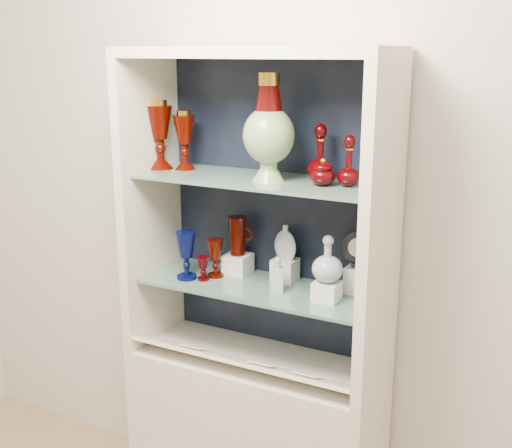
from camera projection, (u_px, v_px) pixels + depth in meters
The scene contains 30 objects.
wall_back at pixel (282, 187), 2.55m from camera, with size 3.50×0.02×2.80m, color beige.
cabinet_base at pixel (256, 441), 2.63m from camera, with size 1.00×0.40×0.75m, color beige.
cabinet_back_panel at pixel (278, 207), 2.55m from camera, with size 0.98×0.02×1.15m, color black.
cabinet_side_left at pixel (151, 204), 2.60m from camera, with size 0.04×0.40×1.15m, color beige.
cabinet_side_right at pixel (381, 234), 2.17m from camera, with size 0.04×0.40×1.15m, color beige.
cabinet_top_cap at pixel (256, 52), 2.23m from camera, with size 1.00×0.40×0.04m, color beige.
shelf_lower at pixel (258, 287), 2.48m from camera, with size 0.92×0.34×0.01m, color slate.
shelf_upper at pixel (259, 180), 2.37m from camera, with size 0.92×0.34×0.01m, color slate.
label_ledge at pixel (243, 363), 2.43m from camera, with size 0.92×0.18×0.01m, color beige.
label_card_0 at pixel (194, 347), 2.53m from camera, with size 0.10×0.07×0.00m, color white.
label_card_1 at pixel (262, 364), 2.39m from camera, with size 0.10×0.07×0.00m, color white.
label_card_2 at pixel (307, 375), 2.31m from camera, with size 0.10×0.07×0.00m, color white.
pedestal_lamp_left at pixel (160, 135), 2.53m from camera, with size 0.10×0.10×0.27m, color #400700, non-canonical shape.
pedestal_lamp_right at pixel (185, 140), 2.52m from camera, with size 0.09×0.09×0.23m, color #400700, non-canonical shape.
enamel_urn at pixel (269, 128), 2.27m from camera, with size 0.19×0.19×0.38m, color #0A4328, non-canonical shape.
ruby_decanter_a at pixel (349, 158), 2.20m from camera, with size 0.08×0.08×0.20m, color #3B0002, non-canonical shape.
ruby_decanter_b at pixel (320, 150), 2.30m from camera, with size 0.09×0.09×0.22m, color #3B0002, non-canonical shape.
lidded_bowl at pixel (323, 171), 2.23m from camera, with size 0.09×0.09×0.10m, color #3B0002, non-canonical shape.
cobalt_goblet at pixel (186, 255), 2.52m from camera, with size 0.08×0.08×0.19m, color #040A3E, non-canonical shape.
ruby_goblet_tall at pixel (215, 258), 2.55m from camera, with size 0.06×0.06×0.16m, color #400700, non-canonical shape.
ruby_goblet_small at pixel (203, 268), 2.52m from camera, with size 0.05×0.05×0.10m, color #3B0002, non-canonical shape.
riser_ruby_pitcher at pixel (238, 264), 2.60m from camera, with size 0.10×0.10×0.08m, color silver.
ruby_pitcher at pixel (238, 236), 2.57m from camera, with size 0.12×0.07×0.16m, color #400700, non-canonical shape.
clear_square_bottle at pixel (278, 274), 2.39m from camera, with size 0.05×0.05×0.14m, color #9FA9B8, non-canonical shape.
riser_flat_flask at pixel (285, 270), 2.51m from camera, with size 0.09×0.09×0.09m, color silver.
flat_flask at pixel (285, 242), 2.48m from camera, with size 0.10×0.04×0.14m, color #AEB7C2, non-canonical shape.
riser_clear_round_decanter at pixel (327, 291), 2.32m from camera, with size 0.09×0.09×0.07m, color silver.
clear_round_decanter at pixel (328, 260), 2.29m from camera, with size 0.11×0.11×0.17m, color #9FA9B8, non-canonical shape.
riser_cameo_medallion at pixel (357, 280), 2.39m from camera, with size 0.08×0.08×0.10m, color silver.
cameo_medallion at pixel (358, 249), 2.36m from camera, with size 0.12×0.04×0.15m, color black, non-canonical shape.
Camera 1 is at (1.07, -0.52, 1.92)m, focal length 45.00 mm.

